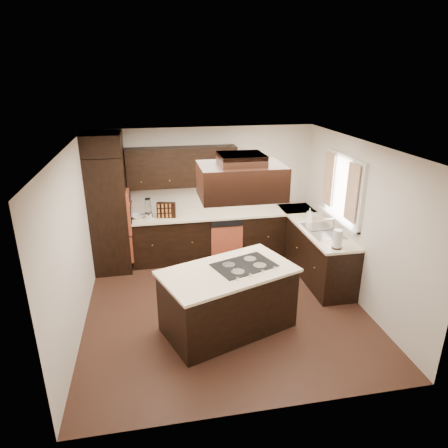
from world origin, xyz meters
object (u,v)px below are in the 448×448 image
at_px(island, 228,301).
at_px(range_hood, 241,181).
at_px(oven_column, 110,214).
at_px(spice_rack, 166,210).

height_order(island, range_hood, range_hood).
distance_m(oven_column, island, 2.90).
bearing_deg(spice_rack, island, -57.61).
bearing_deg(range_hood, spice_rack, 110.78).
height_order(range_hood, spice_rack, range_hood).
distance_m(oven_column, spice_rack, 1.01).
distance_m(oven_column, range_hood, 3.13).
bearing_deg(spice_rack, oven_column, -163.24).
relative_size(oven_column, range_hood, 2.02).
xyz_separation_m(oven_column, spice_rack, (1.01, 0.03, 0.00)).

